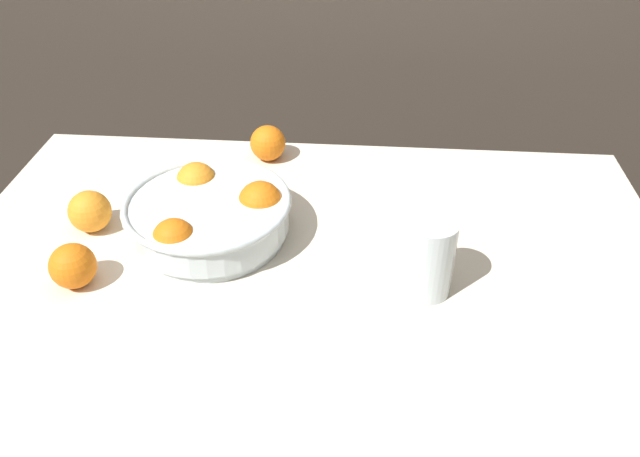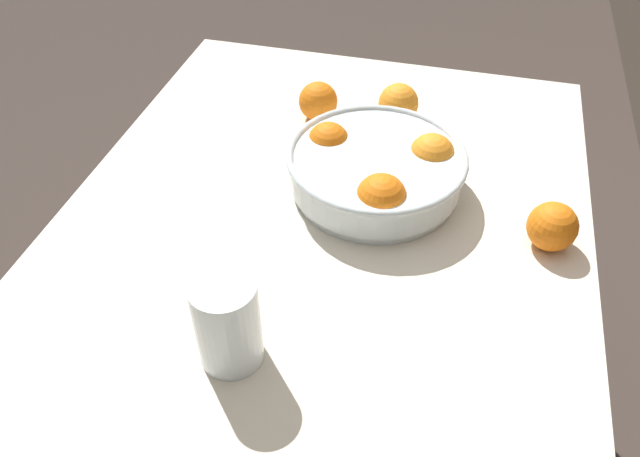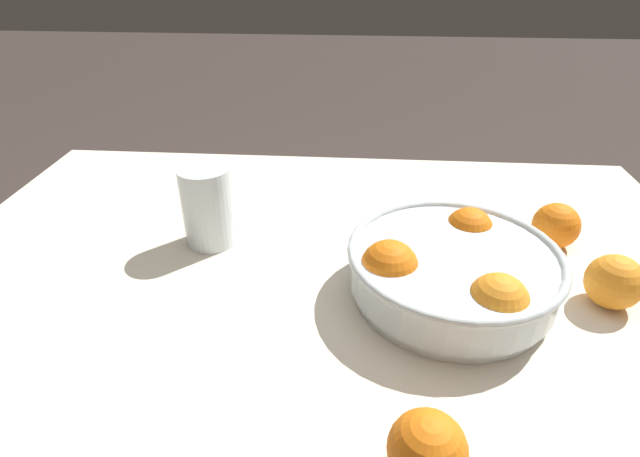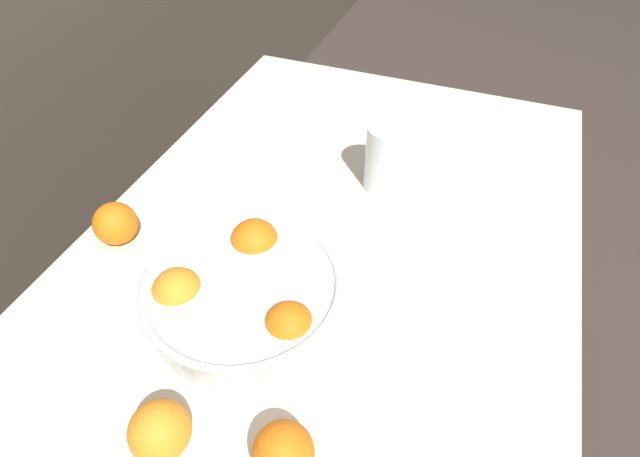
# 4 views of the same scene
# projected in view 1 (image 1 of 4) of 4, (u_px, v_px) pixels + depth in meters

# --- Properties ---
(dining_table) EXTENTS (1.22, 0.81, 0.72)m
(dining_table) POSITION_uv_depth(u_px,v_px,m) (309.00, 300.00, 1.08)
(dining_table) COLOR beige
(dining_table) RESTS_ON ground_plane
(fruit_bowl) EXTENTS (0.29, 0.29, 0.10)m
(fruit_bowl) POSITION_uv_depth(u_px,v_px,m) (210.00, 214.00, 1.06)
(fruit_bowl) COLOR silver
(fruit_bowl) RESTS_ON dining_table
(juice_glass) EXTENTS (0.08, 0.08, 0.13)m
(juice_glass) POSITION_uv_depth(u_px,v_px,m) (428.00, 260.00, 0.94)
(juice_glass) COLOR #F4A314
(juice_glass) RESTS_ON dining_table
(orange_loose_near_bowl) EXTENTS (0.07, 0.07, 0.07)m
(orange_loose_near_bowl) POSITION_uv_depth(u_px,v_px,m) (73.00, 266.00, 0.97)
(orange_loose_near_bowl) COLOR orange
(orange_loose_near_bowl) RESTS_ON dining_table
(orange_loose_front) EXTENTS (0.07, 0.07, 0.07)m
(orange_loose_front) POSITION_uv_depth(u_px,v_px,m) (268.00, 143.00, 1.28)
(orange_loose_front) COLOR orange
(orange_loose_front) RESTS_ON dining_table
(orange_loose_aside) EXTENTS (0.07, 0.07, 0.07)m
(orange_loose_aside) POSITION_uv_depth(u_px,v_px,m) (90.00, 211.00, 1.08)
(orange_loose_aside) COLOR orange
(orange_loose_aside) RESTS_ON dining_table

